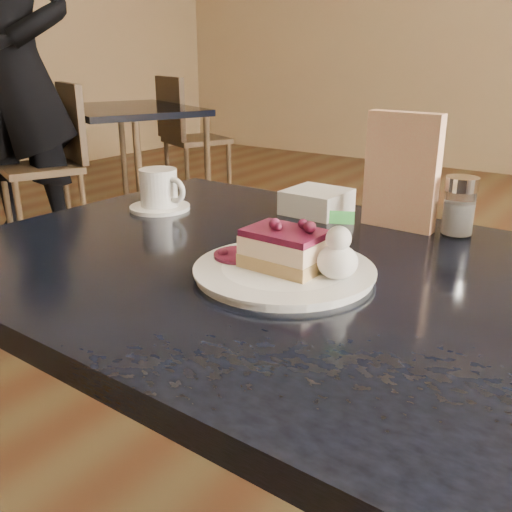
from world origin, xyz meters
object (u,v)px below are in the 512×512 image
Objects in this scene: dessert_plate at (284,271)px; coffee_set at (160,192)px; cheesecake_slice at (285,249)px; patron at (13,68)px; main_table at (300,311)px; bg_table_far_left at (134,206)px.

dessert_plate is 0.43m from coffee_set.
patron is (-2.36, 1.14, 0.18)m from cheesecake_slice.
coffee_set is at bearing 159.61° from cheesecake_slice.
main_table is 9.99× the size of cheesecake_slice.
cheesecake_slice is at bearing 0.00° from dessert_plate.
coffee_set is (-0.40, 0.16, -0.00)m from cheesecake_slice.
coffee_set is at bearing -50.07° from patron.
patron is (-0.07, -0.68, 0.86)m from bg_table_far_left.
main_table is 0.12m from cheesecake_slice.
dessert_plate is (-0.00, -0.05, 0.08)m from main_table.
patron is (-2.37, 1.09, 0.30)m from main_table.
bg_table_far_left is (-2.29, 1.82, -0.64)m from dessert_plate.
cheesecake_slice is 0.06× the size of patron.
main_table is at bearing 88.35° from dessert_plate.
dessert_plate is 2.63m from patron.
main_table is 4.52× the size of dessert_plate.
coffee_set is 0.07× the size of patron.
dessert_plate is 2.21× the size of cheesecake_slice.
cheesecake_slice is 0.43m from coffee_set.
patron is at bearing 155.89° from cheesecake_slice.
bg_table_far_left is at bearing 141.62° from dessert_plate.
main_table is 0.43m from coffee_set.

